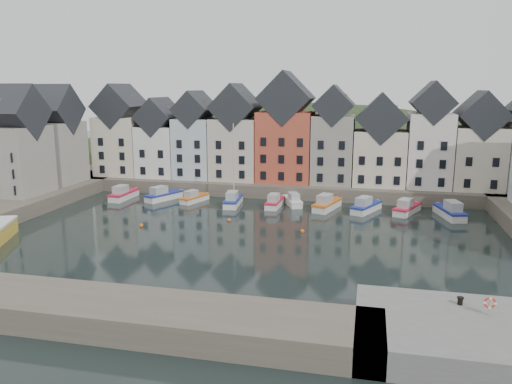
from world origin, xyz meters
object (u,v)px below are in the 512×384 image
(boat_d, at_px, (233,200))
(mooring_bollard, at_px, (460,300))
(life_ring_post, at_px, (490,303))
(boat_a, at_px, (123,194))

(boat_d, bearing_deg, mooring_bollard, -57.41)
(mooring_bollard, xyz_separation_m, life_ring_post, (1.61, -1.36, 0.55))
(boat_d, distance_m, mooring_bollard, 42.77)
(boat_d, bearing_deg, boat_a, 173.66)
(boat_d, bearing_deg, life_ring_post, -56.84)
(boat_d, relative_size, mooring_bollard, 21.85)
(boat_d, xyz_separation_m, life_ring_post, (27.66, -35.26, 2.07))
(mooring_bollard, bearing_deg, boat_d, 127.55)
(life_ring_post, bearing_deg, boat_d, 128.12)
(life_ring_post, bearing_deg, boat_a, 141.94)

